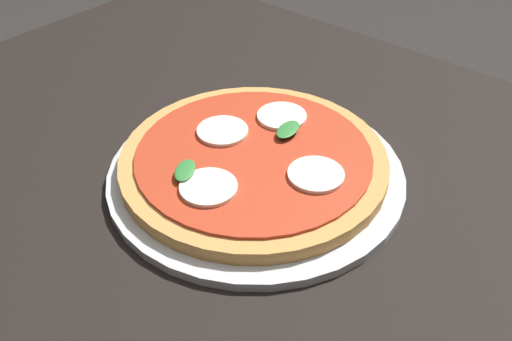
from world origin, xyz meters
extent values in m
cube|color=black|center=(0.00, 0.00, 0.69)|extent=(1.42, 0.96, 0.04)
cube|color=black|center=(0.63, -0.40, 0.34)|extent=(0.07, 0.07, 0.67)
cylinder|color=silver|center=(0.10, -0.03, 0.72)|extent=(0.38, 0.38, 0.01)
cylinder|color=tan|center=(0.11, -0.03, 0.73)|extent=(0.34, 0.34, 0.02)
cylinder|color=#B7381E|center=(0.11, -0.03, 0.74)|extent=(0.30, 0.30, 0.00)
cylinder|color=white|center=(0.17, -0.04, 0.75)|extent=(0.07, 0.07, 0.00)
cylinder|color=white|center=(0.10, 0.06, 0.75)|extent=(0.07, 0.07, 0.00)
cylinder|color=white|center=(0.02, -0.04, 0.75)|extent=(0.07, 0.07, 0.00)
cylinder|color=white|center=(0.13, -0.12, 0.75)|extent=(0.07, 0.07, 0.00)
ellipsoid|color=#337F38|center=(0.14, 0.06, 0.75)|extent=(0.04, 0.05, 0.00)
ellipsoid|color=#337F38|center=(0.10, -0.09, 0.75)|extent=(0.03, 0.05, 0.00)
camera|label=1|loc=(-0.26, 0.40, 1.16)|focal=39.01mm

